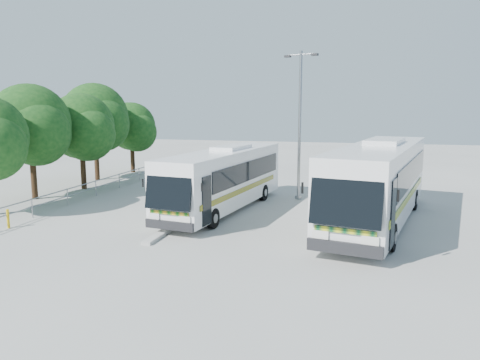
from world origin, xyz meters
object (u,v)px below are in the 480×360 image
(tree_far_d, at_px, (96,117))
(lamppost, at_px, (300,119))
(tree_far_b, at_px, (31,124))
(tree_far_c, at_px, (82,126))
(coach_adjacent, at_px, (379,181))
(coach_main, at_px, (224,178))
(bollard, at_px, (8,219))
(tree_far_e, at_px, (132,127))

(tree_far_d, height_order, lamppost, lamppost)
(tree_far_b, distance_m, tree_far_c, 4.01)
(tree_far_c, bearing_deg, coach_adjacent, -14.32)
(tree_far_d, bearing_deg, coach_main, -31.96)
(tree_far_c, height_order, tree_far_d, tree_far_d)
(coach_adjacent, bearing_deg, bollard, -150.70)
(tree_far_d, bearing_deg, lamppost, -12.79)
(tree_far_b, bearing_deg, bollard, -62.06)
(tree_far_e, bearing_deg, tree_far_d, -98.63)
(tree_far_d, relative_size, lamppost, 0.83)
(tree_far_e, height_order, bollard, tree_far_e)
(tree_far_c, xyz_separation_m, bollard, (2.42, -10.15, -3.81))
(coach_adjacent, relative_size, bollard, 15.52)
(coach_adjacent, bearing_deg, tree_far_c, 177.48)
(lamppost, bearing_deg, tree_far_d, -172.87)
(tree_far_e, relative_size, coach_adjacent, 0.42)
(tree_far_d, relative_size, coach_main, 0.61)
(coach_adjacent, distance_m, bollard, 17.60)
(tree_far_c, relative_size, tree_far_d, 0.88)
(coach_main, xyz_separation_m, lamppost, (3.53, 4.09, 3.08))
(tree_far_b, height_order, coach_adjacent, tree_far_b)
(coach_main, xyz_separation_m, coach_adjacent, (8.02, -0.90, 0.29))
(tree_far_d, height_order, coach_adjacent, tree_far_d)
(tree_far_d, relative_size, coach_adjacent, 0.53)
(tree_far_b, relative_size, lamppost, 0.79)
(tree_far_c, bearing_deg, tree_far_e, 93.54)
(tree_far_d, distance_m, tree_far_e, 4.65)
(tree_far_d, xyz_separation_m, tree_far_e, (0.68, 4.50, -0.93))
(lamppost, bearing_deg, bollard, -120.08)
(coach_main, height_order, bollard, coach_main)
(tree_far_d, bearing_deg, tree_far_b, -87.77)
(coach_main, xyz_separation_m, bollard, (-8.69, -6.17, -1.34))
(tree_far_d, bearing_deg, tree_far_e, 81.37)
(tree_far_b, xyz_separation_m, coach_main, (12.01, -0.08, -2.78))
(tree_far_b, height_order, tree_far_c, tree_far_b)
(tree_far_b, distance_m, lamppost, 16.05)
(tree_far_e, xyz_separation_m, coach_main, (11.62, -12.18, -2.10))
(tree_far_b, xyz_separation_m, tree_far_d, (-0.30, 7.60, 0.25))
(tree_far_e, bearing_deg, coach_adjacent, -33.67)
(coach_adjacent, bearing_deg, lamppost, 143.76)
(lamppost, relative_size, bollard, 9.81)
(lamppost, bearing_deg, tree_far_e, 171.80)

